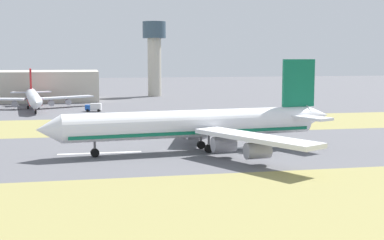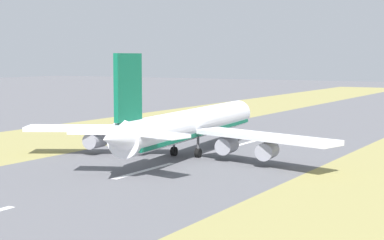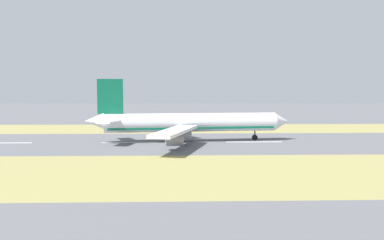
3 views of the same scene
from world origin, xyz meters
name	(u,v)px [view 2 (image 2 of 3)]	position (x,y,z in m)	size (l,w,h in m)	color
ground_plane	(213,152)	(0.00, 0.00, 0.00)	(800.00, 800.00, 0.00)	#56565B
grass_median_west	(50,138)	(-45.00, 0.00, 0.00)	(40.00, 600.00, 0.01)	olive
centreline_dash_mid	(145,171)	(0.00, -25.22, 0.01)	(1.20, 18.00, 0.01)	silver
centreline_dash_far	(244,144)	(0.00, 14.78, 0.01)	(1.20, 18.00, 0.01)	silver
airplane_main_jet	(188,126)	(-1.90, -7.12, 6.02)	(63.72, 67.19, 20.20)	white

